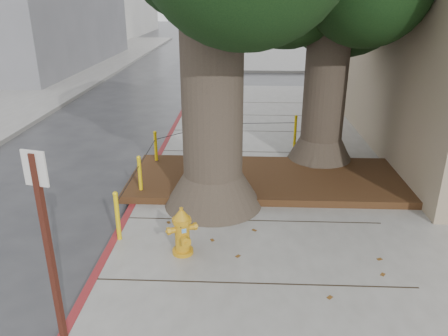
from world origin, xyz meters
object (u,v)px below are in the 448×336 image
at_px(fire_hydrant, 182,231).
at_px(car_dark, 42,62).
at_px(car_silver, 347,65).
at_px(signpost, 50,254).
at_px(car_red, 397,64).

bearing_deg(fire_hydrant, car_dark, 96.13).
relative_size(car_silver, car_dark, 0.67).
xyz_separation_m(fire_hydrant, signpost, (-1.06, -2.46, 1.12)).
relative_size(fire_hydrant, signpost, 0.32).
relative_size(signpost, car_silver, 0.88).
height_order(car_silver, car_dark, car_dark).
height_order(fire_hydrant, car_dark, car_dark).
bearing_deg(car_silver, fire_hydrant, 159.50).
xyz_separation_m(car_silver, car_dark, (-17.32, -0.81, 0.15)).
bearing_deg(car_red, car_dark, 96.12).
bearing_deg(fire_hydrant, car_silver, 46.75).
distance_m(fire_hydrant, car_silver, 20.35).
xyz_separation_m(signpost, car_silver, (7.92, 21.61, -1.16)).
distance_m(fire_hydrant, car_red, 20.71).
bearing_deg(car_red, car_silver, 80.39).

